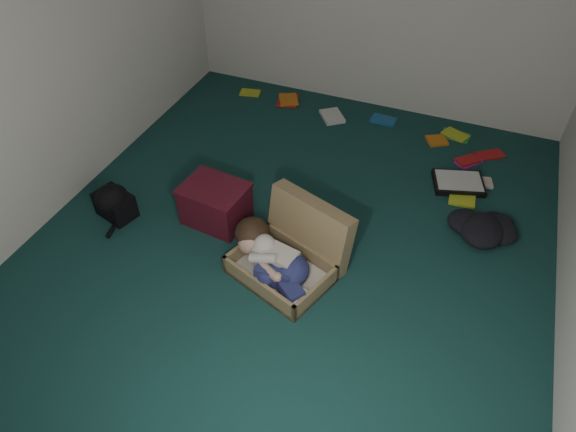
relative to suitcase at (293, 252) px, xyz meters
The scene contains 10 objects.
floor 0.36m from the suitcase, 108.81° to the left, with size 4.50×4.50×0.00m, color #143C39.
wall_front 2.26m from the suitcase, 93.10° to the right, with size 4.50×4.50×0.00m, color silver.
wall_left 2.41m from the suitcase, behind, with size 4.50×4.50×0.00m, color silver.
suitcase is the anchor object (origin of this frame).
person 0.19m from the suitcase, 124.85° to the right, with size 0.71×0.55×0.33m.
maroon_bin 0.82m from the suitcase, 162.70° to the left, with size 0.55×0.46×0.35m.
backpack 1.60m from the suitcase, behind, with size 0.40×0.32×0.24m, color black, non-canonical shape.
clothing_pile 1.60m from the suitcase, 36.31° to the left, with size 0.47×0.39×0.15m, color black, non-canonical shape.
paper_tray 1.80m from the suitcase, 54.63° to the left, with size 0.52×0.44×0.06m.
book_scatter 2.04m from the suitcase, 79.50° to the left, with size 2.92×1.25×0.02m.
Camera 1 is at (1.05, -2.77, 2.99)m, focal length 32.00 mm.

